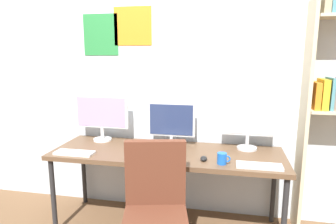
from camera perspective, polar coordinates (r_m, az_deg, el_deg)
name	(u,v)px	position (r m, az deg, el deg)	size (l,w,h in m)	color
wall_back	(175,84)	(3.01, 1.39, 5.29)	(4.45, 0.11, 2.60)	silver
desk	(167,157)	(2.74, -0.21, -8.50)	(2.05, 0.68, 0.74)	brown
monitor_left	(102,115)	(3.06, -12.44, -0.50)	(0.54, 0.18, 0.45)	silver
monitor_center	(171,122)	(2.86, 0.65, -1.99)	(0.45, 0.18, 0.41)	silver
monitor_right	(248,118)	(2.80, 14.97, -1.19)	(0.48, 0.18, 0.51)	silver
keyboard_left	(75,153)	(2.77, -17.27, -7.39)	(0.34, 0.13, 0.02)	silver
keyboard_center	(161,159)	(2.50, -1.30, -8.88)	(0.38, 0.13, 0.02)	silver
keyboard_right	(259,166)	(2.46, 16.88, -9.74)	(0.35, 0.13, 0.02)	silver
computer_mouse	(204,158)	(2.51, 6.78, -8.72)	(0.06, 0.10, 0.03)	black
laptop_closed	(155,150)	(2.71, -2.39, -7.24)	(0.32, 0.22, 0.02)	#2D2D2D
coffee_mug	(222,158)	(2.45, 10.23, -8.65)	(0.11, 0.08, 0.09)	blue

